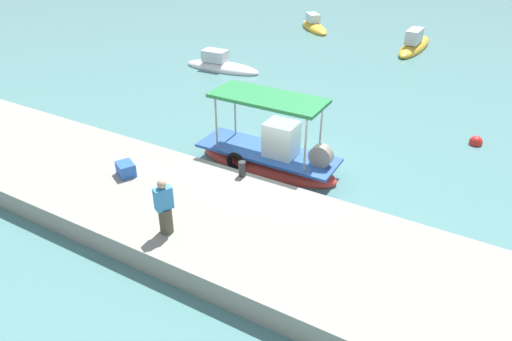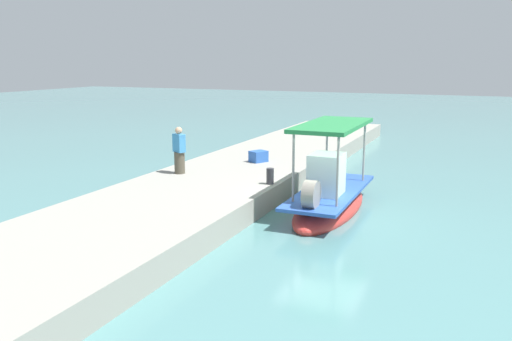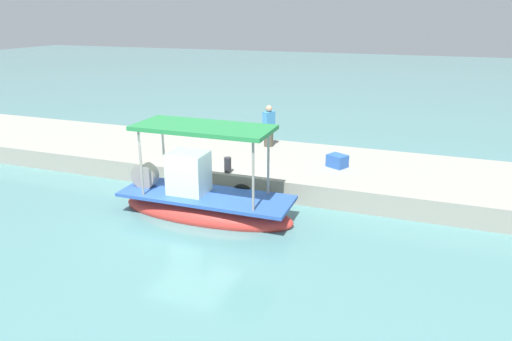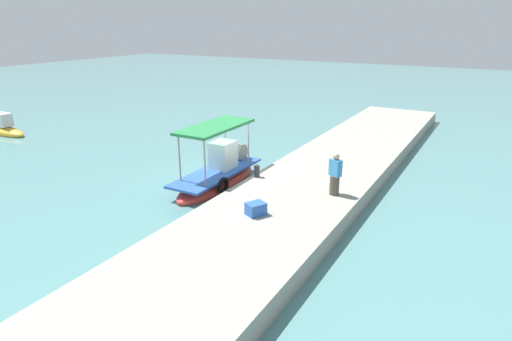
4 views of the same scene
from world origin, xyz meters
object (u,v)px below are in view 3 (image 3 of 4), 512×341
object	(u,v)px
fisherman_near_bollard	(269,128)
main_fishing_boat	(203,200)
mooring_bollard	(228,165)
cargo_crate	(337,161)

from	to	relation	value
fisherman_near_bollard	main_fishing_boat	bearing A→B (deg)	88.05
main_fishing_boat	fisherman_near_bollard	size ratio (longest dim) A/B	3.29
mooring_bollard	cargo_crate	xyz separation A→B (m)	(-3.33, -1.85, -0.04)
main_fishing_boat	fisherman_near_bollard	distance (m)	5.61
main_fishing_boat	cargo_crate	world-z (taller)	main_fishing_boat
main_fishing_boat	mooring_bollard	distance (m)	2.03
main_fishing_boat	mooring_bollard	bearing A→B (deg)	-88.47
cargo_crate	main_fishing_boat	bearing A→B (deg)	49.41
fisherman_near_bollard	cargo_crate	size ratio (longest dim) A/B	2.65
main_fishing_boat	cargo_crate	bearing A→B (deg)	-130.59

